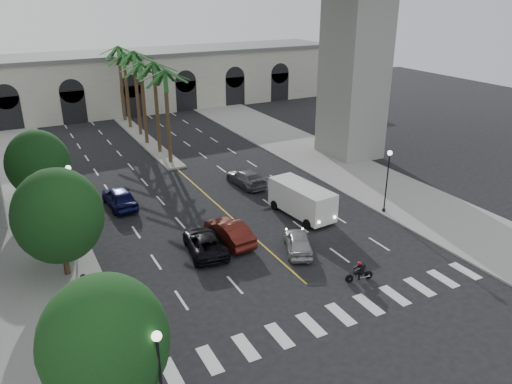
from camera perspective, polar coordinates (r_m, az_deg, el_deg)
name	(u,v)px	position (r m, az deg, el deg)	size (l,w,h in m)	color
ground	(325,301)	(30.35, 7.92, -12.20)	(140.00, 140.00, 0.00)	black
sidewalk_left	(27,248)	(38.92, -24.68, -5.83)	(8.00, 100.00, 0.15)	gray
sidewalk_right	(364,178)	(49.22, 12.19, 1.56)	(8.00, 100.00, 0.15)	gray
median	(144,139)	(62.31, -12.66, 5.93)	(2.00, 24.00, 0.20)	gray
pier_building	(109,83)	(77.59, -16.45, 11.90)	(71.00, 10.50, 8.50)	beige
palm_a	(165,76)	(50.97, -10.36, 12.93)	(3.20, 3.20, 10.30)	#47331E
palm_b	(154,68)	(54.74, -11.62, 13.76)	(3.20, 3.20, 10.60)	#47331E
palm_c	(141,67)	(58.54, -13.04, 13.72)	(3.20, 3.20, 10.10)	#47331E
palm_d	(134,56)	(62.37, -13.80, 14.84)	(3.20, 3.20, 10.90)	#47331E
palm_e	(124,57)	(66.23, -14.90, 14.74)	(3.20, 3.20, 10.40)	#47331E
palm_f	(118,51)	(70.13, -15.48, 15.29)	(3.20, 3.20, 10.70)	#47331E
street_tree_near	(105,343)	(21.55, -16.92, -16.14)	(5.20, 5.20, 6.89)	#382616
street_tree_mid	(58,216)	(32.72, -21.67, -2.54)	(5.44, 5.44, 7.21)	#382616
street_tree_far	(38,164)	(44.08, -23.64, 2.98)	(5.04, 5.04, 6.68)	#382616
lamp_post_left_near	(160,377)	(20.77, -10.87, -20.06)	(0.40, 0.40, 5.35)	black
lamp_post_left_far	(72,193)	(38.77, -20.29, -0.10)	(0.40, 0.40, 5.35)	black
lamp_post_right	(387,176)	(41.00, 14.79, 1.77)	(0.40, 0.40, 5.35)	black
traffic_signal_near	(146,352)	(23.10, -12.46, -17.44)	(0.25, 0.18, 3.65)	black
traffic_signal_far	(123,304)	(26.26, -14.94, -12.27)	(0.25, 0.18, 3.65)	black
motorcycle_rider	(360,272)	(32.24, 11.82, -8.94)	(1.88, 0.55, 1.37)	black
car_a	(298,242)	(34.92, 4.85, -5.73)	(1.70, 4.23, 1.44)	#A1A2A5
car_b	(229,232)	(36.02, -3.07, -4.58)	(1.74, 4.98, 1.64)	#501610
car_c	(205,243)	(34.92, -5.85, -5.77)	(2.39, 5.18, 1.44)	black
car_d	(246,178)	(46.32, -1.13, 1.62)	(2.05, 5.05, 1.46)	#5A595E
car_e	(120,197)	(43.21, -15.32, -0.59)	(2.03, 5.06, 1.72)	#0D1041
cargo_van	(302,199)	(39.97, 5.29, -0.83)	(2.98, 6.30, 2.60)	white
pedestrian_a	(57,367)	(25.72, -21.84, -18.03)	(0.69, 0.45, 1.90)	black
pedestrian_b	(85,288)	(30.89, -18.91, -10.34)	(0.86, 0.67, 1.78)	black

